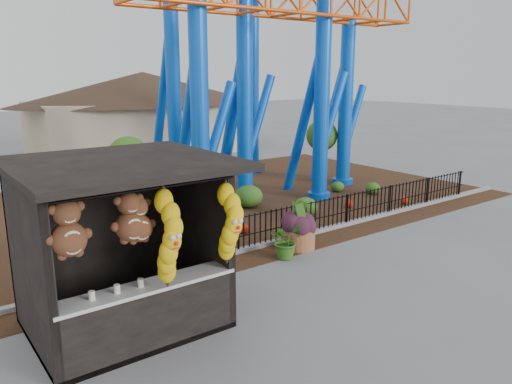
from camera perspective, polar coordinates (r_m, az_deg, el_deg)
ground at (r=10.34m, az=3.99°, el=-12.62°), size 120.00×120.00×0.00m
mulch_bed at (r=18.65m, az=-2.66°, el=-0.62°), size 18.00×12.00×0.02m
curb at (r=14.90m, az=8.20°, el=-4.17°), size 18.00×0.18×0.12m
prize_booth at (r=8.98m, az=-14.54°, el=-6.44°), size 3.50×3.40×3.12m
picket_fence at (r=15.40m, az=10.64°, el=-1.98°), size 12.20×0.06×1.00m
roller_coaster at (r=19.01m, az=-0.33°, el=19.21°), size 11.00×6.37×10.82m
terracotta_planter at (r=13.30m, az=4.86°, el=-5.30°), size 1.07×1.07×0.55m
planter_foliage at (r=13.13m, az=4.92°, el=-2.84°), size 0.70×0.70×0.64m
potted_plant at (r=12.53m, az=3.42°, el=-5.51°), size 0.85×0.74×0.94m
landscaping at (r=16.69m, az=2.37°, el=-1.14°), size 7.86×3.59×0.77m
pavilion at (r=29.63m, az=-12.73°, el=10.29°), size 15.00×15.00×4.80m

